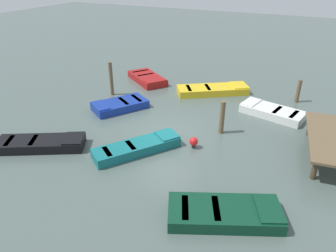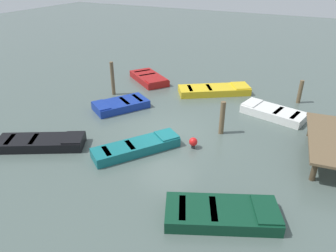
{
  "view_description": "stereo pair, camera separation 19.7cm",
  "coord_description": "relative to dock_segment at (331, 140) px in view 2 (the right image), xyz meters",
  "views": [
    {
      "loc": [
        11.29,
        5.47,
        6.95
      ],
      "look_at": [
        0.0,
        0.0,
        0.35
      ],
      "focal_mm": 33.37,
      "sensor_mm": 36.0,
      "label": 1
    },
    {
      "loc": [
        11.2,
        5.65,
        6.95
      ],
      "look_at": [
        0.0,
        0.0,
        0.35
      ],
      "focal_mm": 33.37,
      "sensor_mm": 36.0,
      "label": 2
    }
  ],
  "objects": [
    {
      "name": "mooring_piling_near_left",
      "position": [
        -1.78,
        -11.58,
        0.16
      ],
      "size": [
        0.21,
        0.21,
        1.96
      ],
      "primitive_type": "cylinder",
      "color": "brown",
      "rests_on": "ground_plane"
    },
    {
      "name": "rowboat_yellow",
      "position": [
        -4.62,
        -6.31,
        -0.61
      ],
      "size": [
        3.4,
        4.21,
        0.46
      ],
      "rotation": [
        0.0,
        0.0,
        2.15
      ],
      "color": "gold",
      "rests_on": "ground_plane"
    },
    {
      "name": "rowboat_red",
      "position": [
        -4.7,
        -10.86,
        -0.61
      ],
      "size": [
        3.0,
        3.37,
        0.46
      ],
      "rotation": [
        0.0,
        0.0,
        0.95
      ],
      "color": "maroon",
      "rests_on": "ground_plane"
    },
    {
      "name": "rowboat_blue",
      "position": [
        -0.29,
        -10.07,
        -0.61
      ],
      "size": [
        3.14,
        2.73,
        0.46
      ],
      "rotation": [
        0.0,
        0.0,
        5.72
      ],
      "color": "navy",
      "rests_on": "ground_plane"
    },
    {
      "name": "mooring_piling_far_left",
      "position": [
        -0.08,
        -4.41,
        -0.05
      ],
      "size": [
        0.23,
        0.23,
        1.56
      ],
      "primitive_type": "cylinder",
      "color": "brown",
      "rests_on": "ground_plane"
    },
    {
      "name": "dock_segment",
      "position": [
        0.0,
        0.0,
        0.0
      ],
      "size": [
        4.44,
        2.16,
        0.95
      ],
      "rotation": [
        0.0,
        0.0,
        0.11
      ],
      "color": "brown",
      "rests_on": "ground_plane"
    },
    {
      "name": "ground_plane",
      "position": [
        0.98,
        -6.59,
        -0.82
      ],
      "size": [
        80.0,
        80.0,
        0.0
      ],
      "primitive_type": "plane",
      "color": "#4C5B56"
    },
    {
      "name": "marker_buoy",
      "position": [
        1.68,
        -5.06,
        -0.54
      ],
      "size": [
        0.36,
        0.36,
        0.48
      ],
      "color": "#262626",
      "rests_on": "ground_plane"
    },
    {
      "name": "rowboat_black",
      "position": [
        4.49,
        -10.8,
        -0.61
      ],
      "size": [
        2.74,
        3.69,
        0.46
      ],
      "rotation": [
        0.0,
        0.0,
        2.07
      ],
      "color": "black",
      "rests_on": "ground_plane"
    },
    {
      "name": "rowboat_teal",
      "position": [
        2.97,
        -7.02,
        -0.61
      ],
      "size": [
        3.53,
        2.91,
        0.46
      ],
      "rotation": [
        0.0,
        0.0,
        2.52
      ],
      "color": "#14666B",
      "rests_on": "ground_plane"
    },
    {
      "name": "rowboat_dark_green",
      "position": [
        5.08,
        -2.68,
        -0.61
      ],
      "size": [
        2.65,
        3.67,
        0.46
      ],
      "rotation": [
        0.0,
        0.0,
        1.99
      ],
      "color": "#0C3823",
      "rests_on": "ground_plane"
    },
    {
      "name": "rowboat_white",
      "position": [
        -2.98,
        -2.64,
        -0.61
      ],
      "size": [
        2.02,
        3.29,
        0.46
      ],
      "rotation": [
        0.0,
        0.0,
        4.48
      ],
      "color": "silver",
      "rests_on": "ground_plane"
    },
    {
      "name": "mooring_piling_mid_right",
      "position": [
        -5.39,
        -1.68,
        -0.18
      ],
      "size": [
        0.22,
        0.22,
        1.29
      ],
      "primitive_type": "cylinder",
      "color": "brown",
      "rests_on": "ground_plane"
    }
  ]
}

